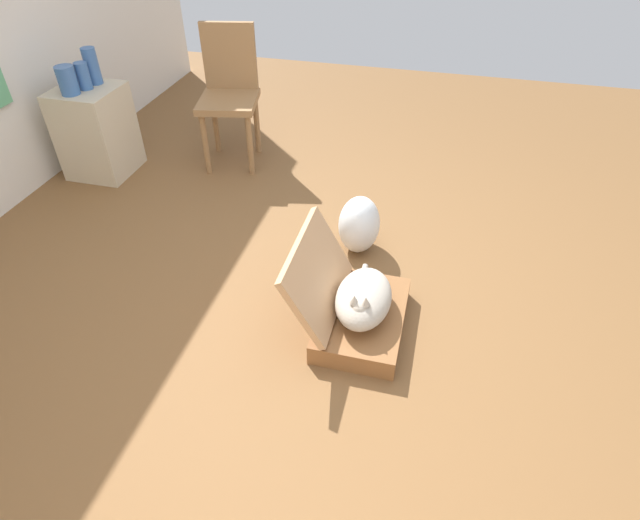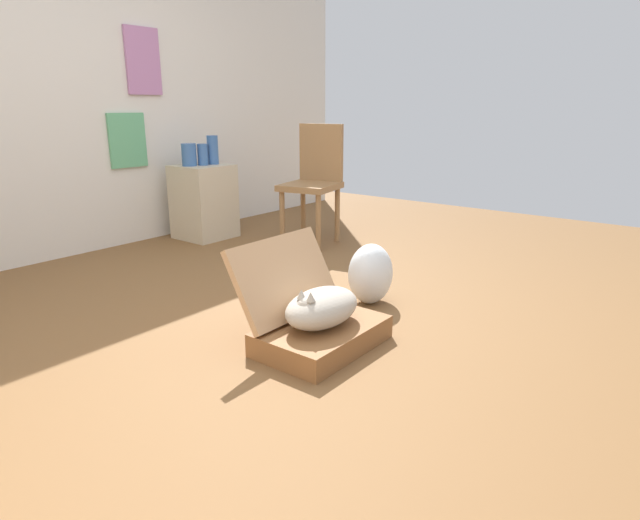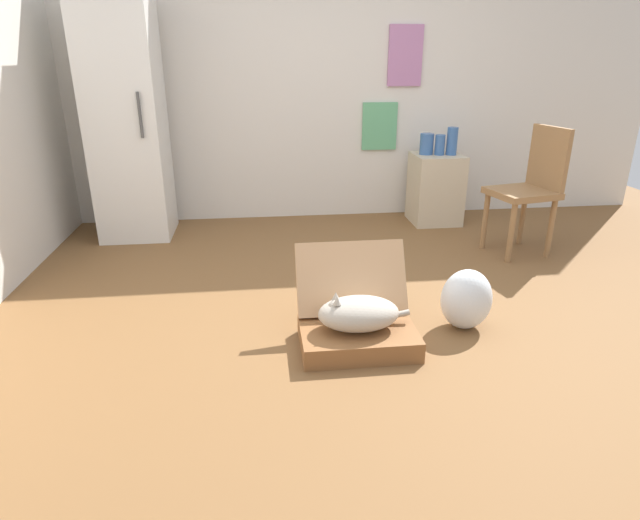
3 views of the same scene
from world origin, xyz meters
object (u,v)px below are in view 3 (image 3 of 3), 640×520
Objects in this scene: refrigerator at (127,124)px; vase_short at (452,141)px; cat at (358,313)px; vase_round at (440,145)px; side_table at (435,189)px; chair at (531,186)px; suitcase_base at (358,338)px; plastic_bag_white at (466,299)px; vase_tall at (427,144)px.

refrigerator is 2.86m from vase_short.
cat is 2.84× the size of vase_round.
side_table is 0.65× the size of chair.
vase_short reaches higher than vase_round.
chair is at bearing 39.61° from suitcase_base.
side_table is at bearing 76.57° from plastic_bag_white.
plastic_bag_white is 0.56× the size of side_table.
chair is (1.62, 1.34, 0.34)m from cat.
refrigerator reaches higher than chair.
side_table is 3.54× the size of vase_round.
refrigerator is at bearing 125.76° from suitcase_base.
cat is 2.73× the size of vase_tall.
vase_round is at bearing 62.19° from cat.
chair is (0.57, -0.92, -0.19)m from vase_tall.
cat is 2.61m from vase_short.
vase_round is at bearing 62.28° from suitcase_base.
vase_short is 0.12m from vase_round.
vase_round is at bearing -164.34° from chair.
plastic_bag_white is at bearing -42.28° from refrigerator.
suitcase_base is 2.84m from refrigerator.
plastic_bag_white is at bearing 12.71° from suitcase_base.
refrigerator reaches higher than cat.
cat is at bearing -120.07° from vase_short.
suitcase_base is 3.32× the size of vase_tall.
plastic_bag_white is at bearing -103.57° from vase_round.
vase_tall is at bearing 1.61° from refrigerator.
cat is 2.80m from refrigerator.
suitcase_base is 2.65m from vase_short.
cat is at bearing -167.40° from plastic_bag_white.
vase_round is at bearing -90.00° from side_table.
vase_short is (2.85, 0.02, -0.20)m from refrigerator.
refrigerator is 10.23× the size of vase_tall.
plastic_bag_white is 1.99× the size of vase_round.
side_table is (1.16, 2.24, 0.27)m from suitcase_base.
chair is at bearing -63.13° from side_table.
refrigerator reaches higher than vase_short.
vase_round is (0.11, -0.05, -0.00)m from vase_tall.
chair is at bearing -58.47° from vase_tall.
vase_tall is (1.05, 2.26, 0.68)m from suitcase_base.
vase_tall is at bearing 64.93° from cat.
refrigerator is 2.75m from vase_round.
vase_short reaches higher than plastic_bag_white.
cat is at bearing -54.31° from refrigerator.
plastic_bag_white is 2.19m from vase_round.
vase_tall reaches higher than vase_round.
plastic_bag_white is at bearing 12.60° from cat.
plastic_bag_white is at bearing -100.41° from vase_tall.
cat is 0.80× the size of side_table.
vase_tall is (0.39, 2.11, 0.56)m from plastic_bag_white.
suitcase_base is 0.69m from plastic_bag_white.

